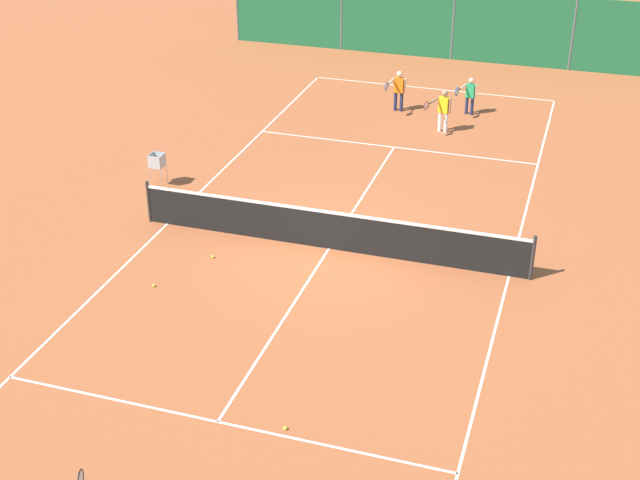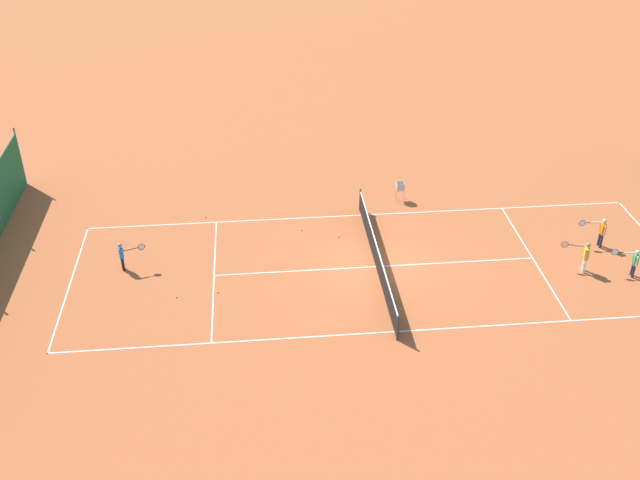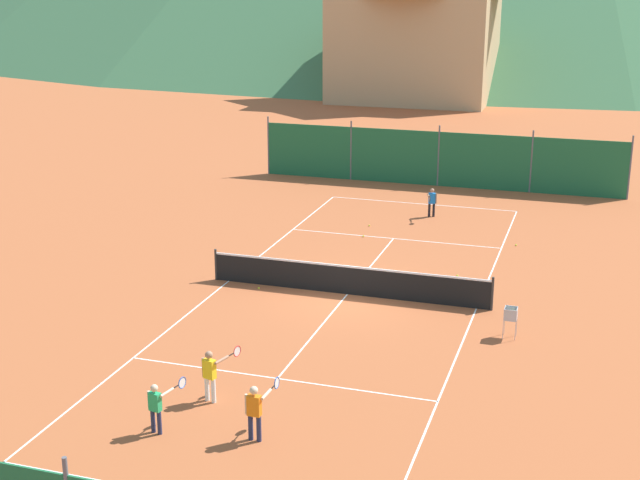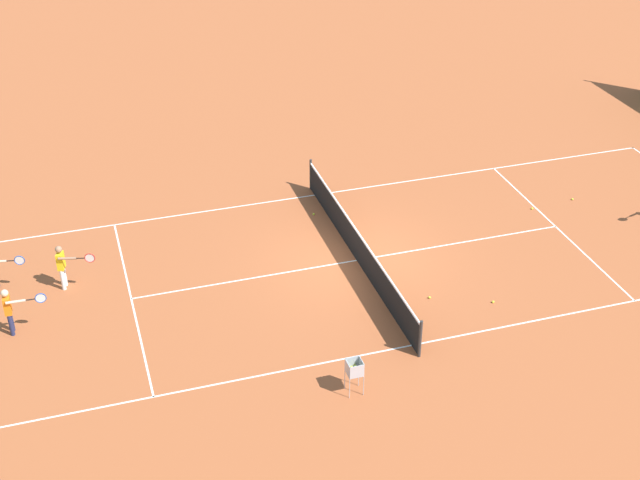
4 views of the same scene
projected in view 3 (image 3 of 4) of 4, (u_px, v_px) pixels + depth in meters
ground_plane at (347, 294)px, 28.36m from camera, size 600.00×600.00×0.00m
court_line_markings at (347, 294)px, 28.36m from camera, size 8.25×23.85×0.01m
tennis_net at (348, 279)px, 28.21m from camera, size 9.18×0.08×1.06m
windscreen_fence_far at (438, 159)px, 42.09m from camera, size 17.28×0.08×2.90m
player_near_service at (432, 200)px, 36.95m from camera, size 0.40×1.05×1.21m
player_far_baseline at (255, 408)px, 19.40m from camera, size 0.46×1.06×1.30m
player_near_baseline at (211, 372)px, 21.16m from camera, size 0.66×1.01×1.31m
player_far_service at (157, 404)px, 19.73m from camera, size 0.56×0.97×1.19m
tennis_ball_by_net_left at (428, 288)px, 28.77m from camera, size 0.07×0.07×0.07m
tennis_ball_far_corner at (516, 245)px, 33.27m from camera, size 0.07×0.07×0.07m
tennis_ball_mid_court at (369, 225)px, 35.81m from camera, size 0.07×0.07×0.07m
tennis_ball_by_net_right at (363, 236)px, 34.37m from camera, size 0.07×0.07×0.07m
tennis_ball_alley_left at (457, 276)px, 29.96m from camera, size 0.07×0.07×0.07m
tennis_ball_service_box at (259, 288)px, 28.80m from camera, size 0.07×0.07×0.07m
ball_hopper at (511, 316)px, 24.85m from camera, size 0.36×0.36×0.89m
alpine_chalet at (415, 24)px, 68.30m from camera, size 13.00×10.00×11.20m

